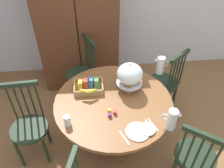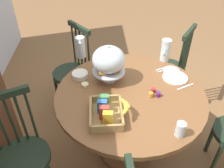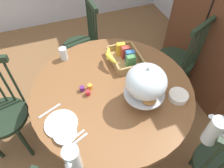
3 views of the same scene
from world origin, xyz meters
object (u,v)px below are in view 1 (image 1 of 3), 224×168
(windsor_chair_by_cabinet, at_px, (29,127))
(drinking_glass, at_px, (67,121))
(wooden_armoire, at_px, (78,23))
(butter_dish, at_px, (120,77))
(windsor_chair_near_window, at_px, (83,74))
(pastry_stand_with_dome, at_px, (130,75))
(china_plate_large, at_px, (138,132))
(orange_juice_pitcher, at_px, (172,120))
(china_plate_small, at_px, (147,129))
(cereal_basket, at_px, (89,86))
(cereal_bowl, at_px, (131,73))
(windsor_chair_host_seat, at_px, (164,83))
(windsor_chair_far_side, at_px, (195,157))
(dining_table, at_px, (113,114))
(milk_pitcher, at_px, (160,66))

(windsor_chair_by_cabinet, bearing_deg, drinking_glass, -27.89)
(wooden_armoire, relative_size, butter_dish, 32.67)
(windsor_chair_near_window, bearing_deg, pastry_stand_with_dome, -52.20)
(china_plate_large, height_order, butter_dish, butter_dish)
(orange_juice_pitcher, bearing_deg, china_plate_large, -175.35)
(china_plate_small, bearing_deg, wooden_armoire, 109.75)
(cereal_basket, height_order, butter_dish, cereal_basket)
(wooden_armoire, distance_m, cereal_bowl, 1.13)
(orange_juice_pitcher, relative_size, drinking_glass, 1.97)
(orange_juice_pitcher, distance_m, drinking_glass, 0.94)
(windsor_chair_host_seat, distance_m, cereal_bowl, 0.59)
(drinking_glass, bearing_deg, windsor_chair_far_side, -13.60)
(windsor_chair_by_cabinet, bearing_deg, china_plate_small, -17.93)
(windsor_chair_by_cabinet, xyz_separation_m, cereal_bowl, (1.16, 0.44, 0.31))
(windsor_chair_near_window, height_order, cereal_basket, windsor_chair_near_window)
(pastry_stand_with_dome, bearing_deg, butter_dish, 108.13)
(pastry_stand_with_dome, bearing_deg, windsor_chair_far_side, -53.23)
(orange_juice_pitcher, distance_m, cereal_basket, 0.94)
(wooden_armoire, distance_m, windsor_chair_by_cabinet, 1.57)
(dining_table, xyz_separation_m, drinking_glass, (-0.45, -0.27, 0.26))
(milk_pitcher, relative_size, butter_dish, 3.57)
(wooden_armoire, height_order, milk_pitcher, wooden_armoire)
(windsor_chair_near_window, relative_size, china_plate_small, 6.50)
(wooden_armoire, bearing_deg, dining_table, -74.86)
(windsor_chair_host_seat, relative_size, butter_dish, 16.25)
(windsor_chair_by_cabinet, xyz_separation_m, china_plate_small, (1.18, -0.38, 0.30))
(pastry_stand_with_dome, distance_m, china_plate_large, 0.62)
(orange_juice_pitcher, bearing_deg, milk_pitcher, 81.95)
(windsor_chair_host_seat, height_order, milk_pitcher, windsor_chair_host_seat)
(pastry_stand_with_dome, height_order, china_plate_large, pastry_stand_with_dome)
(orange_juice_pitcher, xyz_separation_m, cereal_bowl, (-0.23, 0.81, -0.08))
(wooden_armoire, relative_size, cereal_bowl, 14.00)
(dining_table, bearing_deg, china_plate_large, -67.29)
(dining_table, xyz_separation_m, pastry_stand_with_dome, (0.19, 0.17, 0.41))
(china_plate_small, xyz_separation_m, butter_dish, (-0.14, 0.78, -0.01))
(windsor_chair_near_window, xyz_separation_m, orange_juice_pitcher, (0.82, -1.24, 0.39))
(cereal_basket, xyz_separation_m, drinking_glass, (-0.20, -0.47, 0.01))
(pastry_stand_with_dome, relative_size, orange_juice_pitcher, 1.59)
(wooden_armoire, xyz_separation_m, china_plate_small, (0.63, -1.75, -0.23))
(pastry_stand_with_dome, bearing_deg, windsor_chair_by_cabinet, -170.12)
(dining_table, distance_m, butter_dish, 0.45)
(pastry_stand_with_dome, relative_size, cereal_basket, 1.09)
(china_plate_large, bearing_deg, milk_pitcher, 63.41)
(cereal_basket, relative_size, cereal_bowl, 2.26)
(orange_juice_pitcher, distance_m, milk_pitcher, 0.82)
(windsor_chair_by_cabinet, xyz_separation_m, pastry_stand_with_dome, (1.10, 0.19, 0.49))
(wooden_armoire, distance_m, pastry_stand_with_dome, 1.30)
(dining_table, height_order, cereal_bowl, cereal_bowl)
(china_plate_small, height_order, butter_dish, same)
(windsor_chair_far_side, bearing_deg, orange_juice_pitcher, 146.72)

